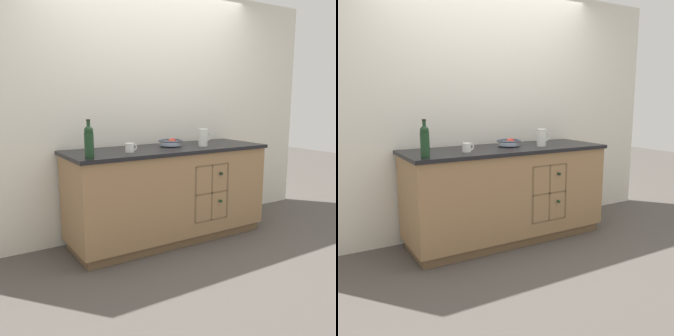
{
  "view_description": "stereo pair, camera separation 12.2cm",
  "coord_description": "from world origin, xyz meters",
  "views": [
    {
      "loc": [
        -1.94,
        -3.09,
        1.41
      ],
      "look_at": [
        0.0,
        0.0,
        0.73
      ],
      "focal_mm": 40.0,
      "sensor_mm": 36.0,
      "label": 1
    },
    {
      "loc": [
        -1.84,
        -3.16,
        1.41
      ],
      "look_at": [
        0.0,
        0.0,
        0.73
      ],
      "focal_mm": 40.0,
      "sensor_mm": 36.0,
      "label": 2
    }
  ],
  "objects": [
    {
      "name": "ground_plane",
      "position": [
        0.0,
        0.0,
        0.0
      ],
      "size": [
        14.0,
        14.0,
        0.0
      ],
      "primitive_type": "plane",
      "color": "#4C4742"
    },
    {
      "name": "ceramic_mug",
      "position": [
        -0.46,
        -0.1,
        0.98
      ],
      "size": [
        0.11,
        0.08,
        0.08
      ],
      "color": "white",
      "rests_on": "kitchen_island"
    },
    {
      "name": "fruit_bowl",
      "position": [
        0.07,
        0.06,
        0.98
      ],
      "size": [
        0.25,
        0.25,
        0.08
      ],
      "color": "#4C5666",
      "rests_on": "kitchen_island"
    },
    {
      "name": "kitchen_island",
      "position": [
        0.0,
        -0.0,
        0.47
      ],
      "size": [
        2.03,
        0.71,
        0.94
      ],
      "color": "brown",
      "rests_on": "ground_plane"
    },
    {
      "name": "back_wall",
      "position": [
        0.0,
        0.4,
        1.27
      ],
      "size": [
        4.4,
        0.06,
        2.55
      ],
      "primitive_type": "cube",
      "color": "silver",
      "rests_on": "ground_plane"
    },
    {
      "name": "white_pitcher",
      "position": [
        0.36,
        -0.09,
        1.03
      ],
      "size": [
        0.15,
        0.1,
        0.17
      ],
      "color": "silver",
      "rests_on": "kitchen_island"
    },
    {
      "name": "standing_wine_bottle",
      "position": [
        -0.89,
        -0.23,
        1.08
      ],
      "size": [
        0.08,
        0.08,
        0.31
      ],
      "color": "#19381E",
      "rests_on": "kitchen_island"
    }
  ]
}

